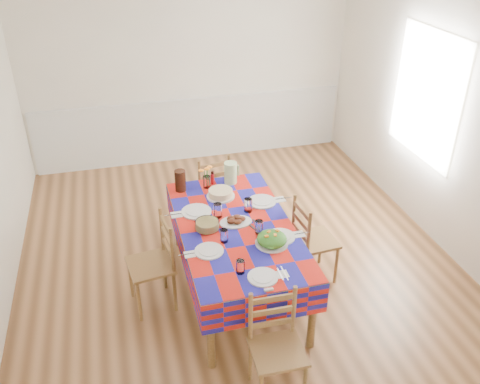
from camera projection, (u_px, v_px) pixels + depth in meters
name	position (u px, v px, depth m)	size (l,w,h in m)	color
room	(234.00, 141.00, 4.84)	(4.58, 5.08, 2.78)	brown
wainscot	(192.00, 127.00, 7.35)	(4.41, 0.06, 0.92)	white
window_right	(426.00, 96.00, 5.51)	(1.40, 1.40, 0.00)	white
dining_table	(236.00, 233.00, 4.70)	(1.03, 1.92, 0.75)	brown
setting_near_head	(255.00, 273.00, 4.03)	(0.40, 0.27, 0.12)	silver
setting_left_near	(214.00, 245.00, 4.35)	(0.46, 0.27, 0.12)	silver
setting_left_far	(203.00, 211.00, 4.82)	(0.53, 0.31, 0.14)	silver
setting_right_near	(273.00, 233.00, 4.51)	(0.49, 0.28, 0.13)	silver
setting_right_far	(258.00, 203.00, 4.96)	(0.53, 0.30, 0.13)	silver
meat_platter	(236.00, 221.00, 4.69)	(0.30, 0.22, 0.06)	silver
salad_platter	(272.00, 239.00, 4.39)	(0.29, 0.29, 0.12)	silver
pasta_bowl	(207.00, 225.00, 4.60)	(0.22, 0.22, 0.08)	white
cake	(221.00, 194.00, 5.10)	(0.28, 0.28, 0.08)	silver
serving_utensils	(257.00, 228.00, 4.62)	(0.13, 0.30, 0.01)	black
flower_vase	(207.00, 179.00, 5.23)	(0.15, 0.13, 0.25)	white
hot_sauce	(213.00, 178.00, 5.31)	(0.04, 0.04, 0.15)	red
green_pitcher	(231.00, 173.00, 5.32)	(0.13, 0.13, 0.23)	#B9DB9B
tea_pitcher	(180.00, 181.00, 5.18)	(0.11, 0.11, 0.23)	black
name_card	(269.00, 290.00, 3.88)	(0.07, 0.02, 0.02)	silver
chair_near	(276.00, 347.00, 3.80)	(0.40, 0.38, 0.89)	brown
chair_far	(211.00, 190.00, 5.82)	(0.48, 0.46, 0.93)	brown
chair_left	(155.00, 264.00, 4.64)	(0.44, 0.46, 0.93)	brown
chair_right	(312.00, 241.00, 4.98)	(0.41, 0.43, 0.90)	brown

